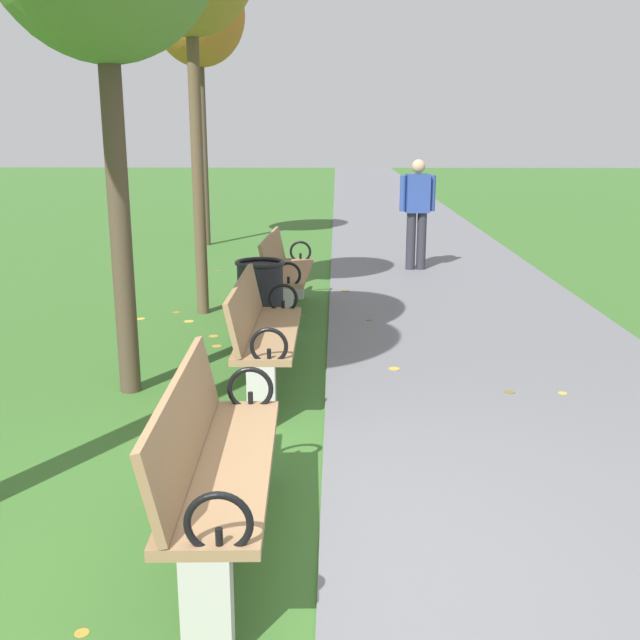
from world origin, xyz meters
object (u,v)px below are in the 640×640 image
Objects in this scene: tree_4 at (199,16)px; pedestrian_walking at (417,209)px; park_bench_2 at (263,332)px; trash_bin at (261,303)px; park_bench_1 at (215,463)px; park_bench_3 at (285,271)px.

pedestrian_walking is at bearing -35.15° from tree_4.
trash_bin is (-0.15, 1.29, -0.06)m from park_bench_2.
pedestrian_walking reaches higher than park_bench_2.
park_bench_1 is at bearing -80.08° from tree_4.
pedestrian_walking reaches higher than trash_bin.
park_bench_3 is 1.37m from trash_bin.
park_bench_1 reaches higher than trash_bin.
pedestrian_walking is at bearing 64.67° from trash_bin.
tree_4 is 5.31m from pedestrian_walking.
park_bench_2 is 1.91× the size of trash_bin.
pedestrian_walking is 4.52m from trash_bin.
tree_4 is (-1.79, 7.86, 3.47)m from park_bench_2.
tree_4 is 3.00× the size of pedestrian_walking.
park_bench_1 is 7.97m from pedestrian_walking.
park_bench_3 reaches higher than trash_bin.
tree_4 reaches higher than park_bench_1.
park_bench_3 is 0.33× the size of tree_4.
park_bench_2 is 0.99× the size of park_bench_3.
park_bench_1 is 2.40m from park_bench_2.
trash_bin is at bearing -96.18° from park_bench_3.
park_bench_2 is 1.30m from trash_bin.
park_bench_3 is 1.92× the size of trash_bin.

